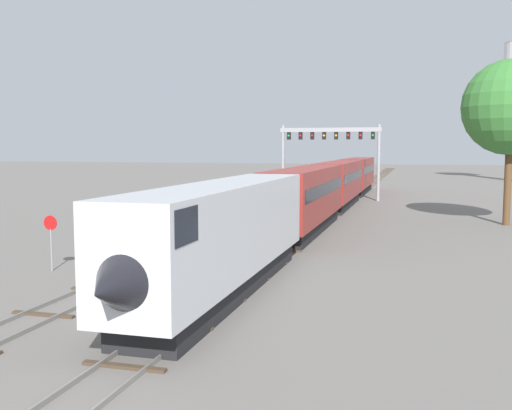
{
  "coord_description": "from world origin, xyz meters",
  "views": [
    {
      "loc": [
        10.05,
        -20.9,
        6.36
      ],
      "look_at": [
        1.0,
        12.0,
        3.0
      ],
      "focal_mm": 41.5,
      "sensor_mm": 36.0,
      "label": 1
    }
  ],
  "objects_px": {
    "signal_gantry": "(330,144)",
    "stop_sign": "(51,235)",
    "passenger_train": "(326,188)",
    "trackside_tree_left": "(511,108)"
  },
  "relations": [
    {
      "from": "passenger_train",
      "to": "signal_gantry",
      "type": "height_order",
      "value": "signal_gantry"
    },
    {
      "from": "signal_gantry",
      "to": "stop_sign",
      "type": "relative_size",
      "value": 4.2
    },
    {
      "from": "stop_sign",
      "to": "trackside_tree_left",
      "type": "relative_size",
      "value": 0.22
    },
    {
      "from": "passenger_train",
      "to": "trackside_tree_left",
      "type": "bearing_deg",
      "value": -6.77
    },
    {
      "from": "passenger_train",
      "to": "stop_sign",
      "type": "xyz_separation_m",
      "value": [
        -10.0,
        -27.32,
        -0.73
      ]
    },
    {
      "from": "signal_gantry",
      "to": "trackside_tree_left",
      "type": "xyz_separation_m",
      "value": [
        17.3,
        -19.2,
        2.85
      ]
    },
    {
      "from": "passenger_train",
      "to": "signal_gantry",
      "type": "bearing_deg",
      "value": 97.36
    },
    {
      "from": "passenger_train",
      "to": "stop_sign",
      "type": "bearing_deg",
      "value": -110.11
    },
    {
      "from": "passenger_train",
      "to": "trackside_tree_left",
      "type": "relative_size",
      "value": 5.83
    },
    {
      "from": "passenger_train",
      "to": "trackside_tree_left",
      "type": "height_order",
      "value": "trackside_tree_left"
    }
  ]
}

